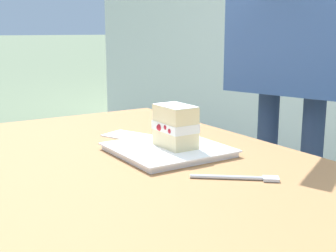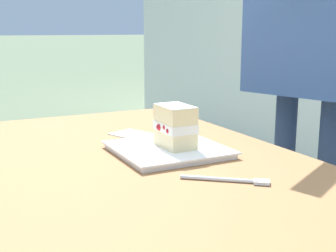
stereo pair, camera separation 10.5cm
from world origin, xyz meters
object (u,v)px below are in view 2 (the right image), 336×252
at_px(cake_slice, 175,126).
at_px(dessert_fork, 231,180).
at_px(patio_table, 80,212).
at_px(diner_person, 314,14).
at_px(paper_napkin, 134,135).
at_px(dessert_plate, 168,150).

relative_size(cake_slice, dessert_fork, 0.72).
height_order(patio_table, cake_slice, cake_slice).
bearing_deg(diner_person, patio_table, 103.49).
xyz_separation_m(patio_table, diner_person, (0.20, -0.83, 0.43)).
xyz_separation_m(cake_slice, paper_napkin, (0.22, 0.01, -0.06)).
distance_m(patio_table, cake_slice, 0.29).
xyz_separation_m(dessert_plate, diner_person, (0.18, -0.60, 0.32)).
relative_size(dessert_plate, dessert_fork, 1.71).
height_order(patio_table, paper_napkin, paper_napkin).
bearing_deg(dessert_plate, diner_person, -73.45).
xyz_separation_m(patio_table, cake_slice, (0.01, -0.23, 0.16)).
relative_size(paper_napkin, diner_person, 0.09).
height_order(dessert_plate, cake_slice, cake_slice).
relative_size(patio_table, diner_person, 0.75).
distance_m(patio_table, diner_person, 0.95).
height_order(paper_napkin, diner_person, diner_person).
distance_m(dessert_plate, cake_slice, 0.06).
xyz_separation_m(patio_table, paper_napkin, (0.23, -0.22, 0.10)).
height_order(patio_table, dessert_plate, dessert_plate).
bearing_deg(dessert_plate, dessert_fork, -176.67).
bearing_deg(dessert_plate, paper_napkin, 0.13).
height_order(dessert_plate, diner_person, diner_person).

